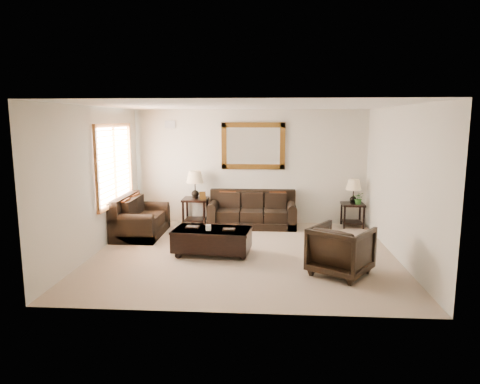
# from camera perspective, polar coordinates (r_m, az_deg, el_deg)

# --- Properties ---
(room) EXTENTS (5.51, 5.01, 2.71)m
(room) POSITION_cam_1_polar(r_m,az_deg,el_deg) (7.73, 0.51, 1.40)
(room) COLOR #85715C
(room) RESTS_ON ground
(window) EXTENTS (0.07, 1.96, 1.66)m
(window) POSITION_cam_1_polar(r_m,az_deg,el_deg) (9.14, -16.33, 3.54)
(window) COLOR white
(window) RESTS_ON room
(mirror) EXTENTS (1.50, 0.06, 1.10)m
(mirror) POSITION_cam_1_polar(r_m,az_deg,el_deg) (10.13, 1.77, 6.16)
(mirror) COLOR #45220D
(mirror) RESTS_ON room
(air_vent) EXTENTS (0.25, 0.02, 0.18)m
(air_vent) POSITION_cam_1_polar(r_m,az_deg,el_deg) (10.39, -9.32, 8.88)
(air_vent) COLOR #999999
(air_vent) RESTS_ON room
(sofa) EXTENTS (2.02, 0.87, 0.82)m
(sofa) POSITION_cam_1_polar(r_m,az_deg,el_deg) (9.98, 1.64, -2.90)
(sofa) COLOR black
(sofa) RESTS_ON room
(loveseat) EXTENTS (0.91, 1.53, 0.86)m
(loveseat) POSITION_cam_1_polar(r_m,az_deg,el_deg) (9.45, -13.38, -3.75)
(loveseat) COLOR black
(loveseat) RESTS_ON room
(end_table_left) EXTENTS (0.58, 0.58, 1.28)m
(end_table_left) POSITION_cam_1_polar(r_m,az_deg,el_deg) (10.08, -6.00, 0.28)
(end_table_left) COLOR black
(end_table_left) RESTS_ON room
(end_table_right) EXTENTS (0.51, 0.51, 1.11)m
(end_table_right) POSITION_cam_1_polar(r_m,az_deg,el_deg) (10.18, 14.86, -0.51)
(end_table_right) COLOR black
(end_table_right) RESTS_ON room
(coffee_table) EXTENTS (1.47, 0.89, 0.60)m
(coffee_table) POSITION_cam_1_polar(r_m,az_deg,el_deg) (7.92, -3.74, -6.21)
(coffee_table) COLOR black
(coffee_table) RESTS_ON room
(armchair) EXTENTS (1.15, 1.14, 0.87)m
(armchair) POSITION_cam_1_polar(r_m,az_deg,el_deg) (7.05, 13.30, -7.27)
(armchair) COLOR black
(armchair) RESTS_ON floor
(potted_plant) EXTENTS (0.32, 0.34, 0.22)m
(potted_plant) POSITION_cam_1_polar(r_m,az_deg,el_deg) (10.13, 15.55, -0.97)
(potted_plant) COLOR #26531C
(potted_plant) RESTS_ON end_table_right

